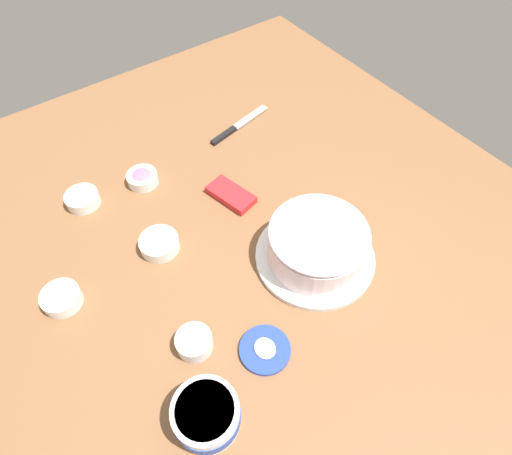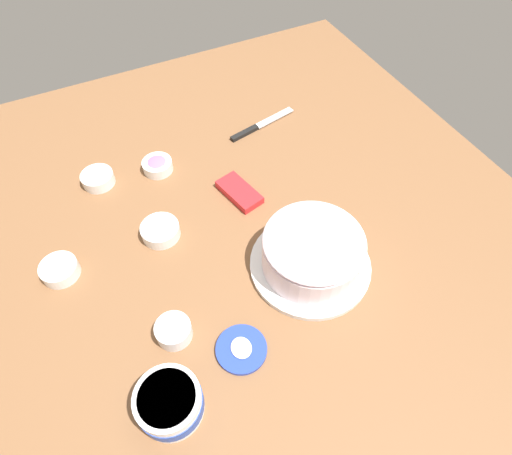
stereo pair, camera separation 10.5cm
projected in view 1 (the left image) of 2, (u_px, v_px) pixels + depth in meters
The scene contains 11 objects.
ground_plane at pixel (226, 225), 1.10m from camera, with size 1.54×1.54×0.00m, color brown.
frosted_cake at pixel (317, 245), 0.99m from camera, with size 0.29×0.29×0.12m.
frosting_tub at pixel (206, 415), 0.78m from camera, with size 0.13×0.13×0.08m.
frosting_tub_lid at pixel (265, 349), 0.89m from camera, with size 0.11×0.11×0.02m.
spreading_knife at pixel (235, 128), 1.32m from camera, with size 0.07×0.23×0.01m.
sprinkle_bowl_orange at pixel (83, 199), 1.13m from camera, with size 0.09×0.09×0.03m.
sprinkle_bowl_yellow at pixel (194, 342), 0.89m from camera, with size 0.08×0.08×0.04m.
sprinkle_bowl_pink at pixel (142, 178), 1.17m from camera, with size 0.08×0.08×0.04m.
sprinkle_bowl_rainbow at pixel (61, 298), 0.95m from camera, with size 0.09×0.09×0.03m.
sprinkle_bowl_blue at pixel (159, 244), 1.04m from camera, with size 0.10×0.10×0.03m.
candy_box_lower at pixel (231, 195), 1.14m from camera, with size 0.13×0.06×0.02m, color red.
Camera 1 is at (0.59, -0.33, 0.87)m, focal length 30.12 mm.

